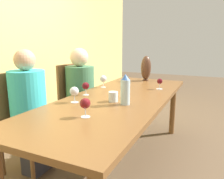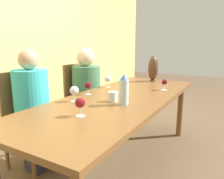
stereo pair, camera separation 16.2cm
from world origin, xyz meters
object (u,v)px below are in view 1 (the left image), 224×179
(water_tumbler, at_px, (113,97))
(chair_near, at_px, (24,120))
(chair_far, at_px, (76,99))
(person_near, at_px, (30,109))
(wine_glass_0, at_px, (86,86))
(wine_glass_2, at_px, (74,92))
(wine_glass_4, at_px, (103,79))
(person_far, at_px, (81,91))
(wine_glass_3, at_px, (160,82))
(vase, at_px, (146,68))
(wine_glass_1, at_px, (85,104))
(water_bottle, at_px, (125,90))

(water_tumbler, relative_size, chair_near, 0.09)
(chair_far, relative_size, person_near, 0.82)
(wine_glass_0, height_order, wine_glass_2, wine_glass_2)
(wine_glass_4, bearing_deg, person_far, 73.50)
(person_far, bearing_deg, chair_near, 174.00)
(chair_near, bearing_deg, wine_glass_3, -49.21)
(vase, bearing_deg, wine_glass_3, -147.80)
(chair_near, height_order, person_far, person_far)
(vase, bearing_deg, wine_glass_4, 154.55)
(wine_glass_1, distance_m, chair_far, 1.42)
(wine_glass_1, distance_m, chair_near, 0.93)
(wine_glass_4, relative_size, chair_near, 0.15)
(wine_glass_1, relative_size, wine_glass_4, 0.97)
(wine_glass_0, xyz_separation_m, chair_near, (-0.35, 0.49, -0.32))
(wine_glass_0, distance_m, wine_glass_2, 0.28)
(wine_glass_1, relative_size, wine_glass_3, 1.14)
(chair_near, height_order, chair_far, same)
(wine_glass_1, relative_size, wine_glass_2, 0.99)
(wine_glass_2, xyz_separation_m, person_far, (0.81, 0.46, -0.20))
(vase, relative_size, person_far, 0.29)
(vase, xyz_separation_m, chair_far, (-0.54, 0.79, -0.40))
(vase, xyz_separation_m, wine_glass_3, (-0.48, -0.30, -0.09))
(wine_glass_0, distance_m, wine_glass_1, 0.66)
(water_tumbler, bearing_deg, wine_glass_1, 179.85)
(vase, bearing_deg, wine_glass_1, -178.09)
(water_bottle, relative_size, wine_glass_3, 2.15)
(chair_far, bearing_deg, person_far, -90.00)
(water_tumbler, bearing_deg, wine_glass_4, 35.07)
(wine_glass_4, relative_size, person_near, 0.12)
(wine_glass_1, bearing_deg, person_far, 34.36)
(vase, xyz_separation_m, person_near, (-1.42, 0.69, -0.27))
(water_tumbler, xyz_separation_m, wine_glass_2, (-0.17, 0.29, 0.05))
(vase, distance_m, person_far, 0.92)
(wine_glass_4, bearing_deg, vase, -25.45)
(wine_glass_2, relative_size, chair_near, 0.14)
(wine_glass_0, xyz_separation_m, wine_glass_2, (-0.28, -0.06, 0.01))
(water_tumbler, relative_size, wine_glass_3, 0.73)
(water_bottle, distance_m, chair_near, 1.05)
(chair_near, bearing_deg, person_near, -90.00)
(wine_glass_1, height_order, chair_near, chair_near)
(wine_glass_0, height_order, wine_glass_4, wine_glass_4)
(water_bottle, distance_m, person_far, 1.13)
(water_bottle, bearing_deg, chair_near, 101.43)
(vase, bearing_deg, chair_far, 124.69)
(water_bottle, bearing_deg, wine_glass_4, 41.33)
(wine_glass_1, bearing_deg, chair_near, 75.46)
(wine_glass_3, distance_m, person_near, 1.38)
(wine_glass_0, xyz_separation_m, person_far, (0.53, 0.40, -0.19))
(water_tumbler, height_order, person_near, person_near)
(water_tumbler, relative_size, wine_glass_2, 0.64)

